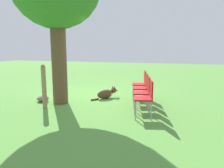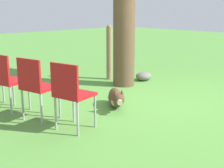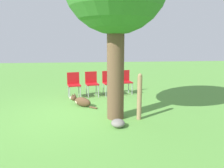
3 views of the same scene
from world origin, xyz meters
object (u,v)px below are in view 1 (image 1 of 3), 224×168
Objects in this scene: red_chair_0 at (141,82)px; red_chair_3 at (146,96)px; fence_post at (44,86)px; red_chair_1 at (143,86)px; red_chair_2 at (144,90)px; dog at (107,94)px.

red_chair_3 is at bearing 89.02° from red_chair_0.
red_chair_0 and red_chair_3 have the same top height.
red_chair_3 is at bearing 178.04° from fence_post.
fence_post is 2.82m from red_chair_3.
fence_post is 1.34× the size of red_chair_1.
fence_post reaches higher than red_chair_3.
fence_post reaches higher than red_chair_2.
red_chair_3 is at bearing 89.02° from red_chair_2.
red_chair_3 is at bearing 89.02° from red_chair_1.
red_chair_1 is 1.00× the size of red_chair_3.
red_chair_3 is (-0.13, 0.65, 0.00)m from red_chair_2.
fence_post is at bearing 13.01° from red_chair_1.
red_chair_1 reaches higher than dog.
red_chair_1 is at bearing -155.04° from fence_post.
red_chair_1 is at bearing -69.45° from dog.
dog is at bearing -48.82° from red_chair_2.
red_chair_2 is (-1.35, 1.01, 0.39)m from dog.
fence_post reaches higher than dog.
red_chair_0 is at bearing -142.99° from fence_post.
red_chair_0 is 1.00× the size of red_chair_2.
red_chair_0 is 1.00× the size of red_chair_1.
red_chair_0 reaches higher than dog.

